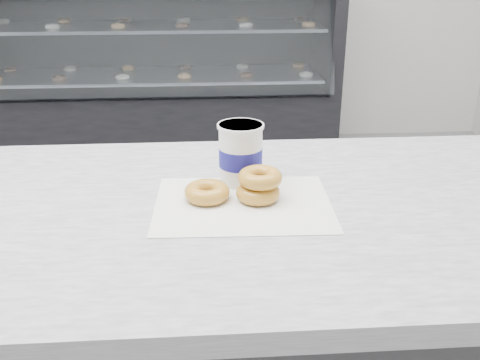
{
  "coord_description": "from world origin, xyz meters",
  "views": [
    {
      "loc": [
        0.32,
        -1.53,
        1.35
      ],
      "look_at": [
        0.38,
        -0.59,
        0.95
      ],
      "focal_mm": 40.0,
      "sensor_mm": 36.0,
      "label": 1
    }
  ],
  "objects_px": {
    "donut_single": "(207,192)",
    "coffee_cup": "(241,153)",
    "donut_stack": "(259,185)",
    "display_case": "(157,88)"
  },
  "relations": [
    {
      "from": "donut_single",
      "to": "coffee_cup",
      "type": "distance_m",
      "value": 0.12
    },
    {
      "from": "donut_stack",
      "to": "coffee_cup",
      "type": "bearing_deg",
      "value": 108.34
    },
    {
      "from": "display_case",
      "to": "donut_stack",
      "type": "distance_m",
      "value": 2.77
    },
    {
      "from": "donut_stack",
      "to": "donut_single",
      "type": "bearing_deg",
      "value": 176.53
    },
    {
      "from": "donut_stack",
      "to": "coffee_cup",
      "type": "xyz_separation_m",
      "value": [
        -0.03,
        0.09,
        0.03
      ]
    },
    {
      "from": "display_case",
      "to": "coffee_cup",
      "type": "distance_m",
      "value": 2.68
    },
    {
      "from": "donut_single",
      "to": "display_case",
      "type": "bearing_deg",
      "value": 96.74
    },
    {
      "from": "display_case",
      "to": "donut_stack",
      "type": "xyz_separation_m",
      "value": [
        0.42,
        -2.7,
        0.44
      ]
    },
    {
      "from": "donut_single",
      "to": "donut_stack",
      "type": "bearing_deg",
      "value": -3.47
    },
    {
      "from": "display_case",
      "to": "donut_single",
      "type": "xyz_separation_m",
      "value": [
        0.32,
        -2.7,
        0.43
      ]
    }
  ]
}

